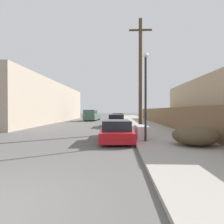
{
  "coord_description": "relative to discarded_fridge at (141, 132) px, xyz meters",
  "views": [
    {
      "loc": [
        2.4,
        -2.68,
        1.77
      ],
      "look_at": [
        1.82,
        10.82,
        1.64
      ],
      "focal_mm": 28.0,
      "sensor_mm": 36.0,
      "label": 1
    }
  ],
  "objects": [
    {
      "name": "sidewalk_curb",
      "position": [
        1.59,
        15.7,
        -0.43
      ],
      "size": [
        4.2,
        63.0,
        0.12
      ],
      "primitive_type": "cube",
      "color": "#9E998E",
      "rests_on": "ground"
    },
    {
      "name": "car_parked_mid",
      "position": [
        -1.69,
        8.48,
        0.14
      ],
      "size": [
        1.98,
        4.68,
        1.33
      ],
      "rotation": [
        0.0,
        0.0,
        0.04
      ],
      "color": "#5B1E19",
      "rests_on": "ground"
    },
    {
      "name": "building_left_block",
      "position": [
        -13.66,
        15.78,
        2.4
      ],
      "size": [
        7.0,
        25.63,
        5.79
      ],
      "primitive_type": "cube",
      "color": "tan",
      "rests_on": "ground"
    },
    {
      "name": "parked_sports_car_red",
      "position": [
        -1.5,
        -0.16,
        0.06
      ],
      "size": [
        1.99,
        4.67,
        1.2
      ],
      "rotation": [
        0.0,
        0.0,
        0.04
      ],
      "color": "red",
      "rests_on": "ground"
    },
    {
      "name": "utility_pole",
      "position": [
        0.36,
        3.55,
        4.23
      ],
      "size": [
        1.8,
        0.28,
        8.94
      ],
      "color": "#4C3826",
      "rests_on": "sidewalk_curb"
    },
    {
      "name": "pickup_truck",
      "position": [
        -6.01,
        19.04,
        0.43
      ],
      "size": [
        2.28,
        5.99,
        1.84
      ],
      "rotation": [
        0.0,
        0.0,
        3.08
      ],
      "color": "#385647",
      "rests_on": "ground"
    },
    {
      "name": "brush_pile",
      "position": [
        2.26,
        -2.11,
        0.09
      ],
      "size": [
        2.14,
        1.79,
        0.93
      ],
      "color": "brown",
      "rests_on": "sidewalk_curb"
    },
    {
      "name": "car_parked_far",
      "position": [
        -1.48,
        17.46,
        0.12
      ],
      "size": [
        2.1,
        4.74,
        1.3
      ],
      "rotation": [
        0.0,
        0.0,
        -0.06
      ],
      "color": "silver",
      "rests_on": "ground"
    },
    {
      "name": "wooden_fence",
      "position": [
        3.54,
        8.48,
        0.59
      ],
      "size": [
        0.08,
        35.48,
        1.91
      ],
      "primitive_type": "cube",
      "color": "brown",
      "rests_on": "sidewalk_curb"
    },
    {
      "name": "discarded_fridge",
      "position": [
        0.0,
        0.0,
        0.0
      ],
      "size": [
        0.73,
        1.68,
        0.77
      ],
      "rotation": [
        0.0,
        0.0,
        0.03
      ],
      "color": "silver",
      "rests_on": "sidewalk_curb"
    },
    {
      "name": "street_lamp",
      "position": [
        0.08,
        -1.08,
        2.37
      ],
      "size": [
        0.26,
        0.26,
        4.73
      ],
      "color": "#232326",
      "rests_on": "sidewalk_curb"
    }
  ]
}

